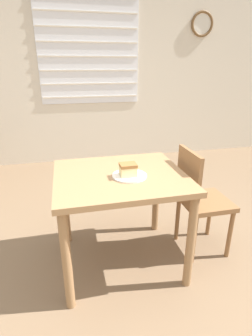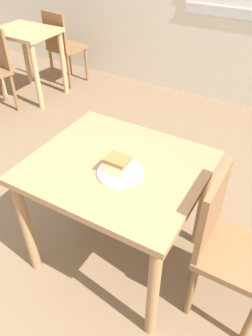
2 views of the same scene
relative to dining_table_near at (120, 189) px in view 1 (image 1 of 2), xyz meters
name	(u,v)px [view 1 (image 1 of 2)]	position (x,y,z in m)	size (l,w,h in m)	color
ground_plane	(137,304)	(0.01, -0.45, -0.65)	(14.00, 14.00, 0.00)	#7A6047
wall_back	(86,71)	(0.02, 2.58, 0.76)	(10.00, 0.10, 2.80)	beige
dining_table_near	(120,189)	(0.00, 0.00, 0.00)	(0.93, 0.81, 0.76)	#9E754C
chair_near_window	(199,198)	(0.65, 0.00, -0.15)	(0.38, 0.38, 0.90)	brown
plate	(129,176)	(0.05, -0.06, 0.12)	(0.24, 0.24, 0.01)	white
cake_slice	(128,170)	(0.04, -0.06, 0.17)	(0.11, 0.10, 0.09)	beige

